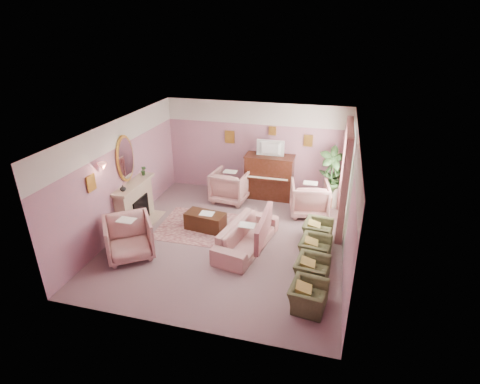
% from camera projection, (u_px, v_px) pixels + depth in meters
% --- Properties ---
extents(floor, '(5.50, 6.00, 0.01)m').
position_uv_depth(floor, '(228.00, 240.00, 9.22)').
color(floor, slate).
rests_on(floor, ground).
extents(ceiling, '(5.50, 6.00, 0.01)m').
position_uv_depth(ceiling, '(226.00, 128.00, 8.05)').
color(ceiling, white).
rests_on(ceiling, wall_back).
extents(wall_back, '(5.50, 0.02, 2.80)m').
position_uv_depth(wall_back, '(256.00, 149.00, 11.27)').
color(wall_back, gray).
rests_on(wall_back, floor).
extents(wall_front, '(5.50, 0.02, 2.80)m').
position_uv_depth(wall_front, '(174.00, 261.00, 6.00)').
color(wall_front, gray).
rests_on(wall_front, floor).
extents(wall_left, '(0.02, 6.00, 2.80)m').
position_uv_depth(wall_left, '(121.00, 176.00, 9.27)').
color(wall_left, gray).
rests_on(wall_left, floor).
extents(wall_right, '(0.02, 6.00, 2.80)m').
position_uv_depth(wall_right, '(351.00, 201.00, 8.00)').
color(wall_right, gray).
rests_on(wall_right, floor).
extents(picture_rail_band, '(5.50, 0.01, 0.65)m').
position_uv_depth(picture_rail_band, '(256.00, 113.00, 10.82)').
color(picture_rail_band, silver).
rests_on(picture_rail_band, wall_back).
extents(stripe_panel, '(0.01, 3.00, 2.15)m').
position_uv_depth(stripe_panel, '(348.00, 191.00, 9.28)').
color(stripe_panel, '#9DA891').
rests_on(stripe_panel, wall_right).
extents(fireplace_surround, '(0.30, 1.40, 1.10)m').
position_uv_depth(fireplace_surround, '(135.00, 204.00, 9.76)').
color(fireplace_surround, tan).
rests_on(fireplace_surround, floor).
extents(fireplace_inset, '(0.18, 0.72, 0.68)m').
position_uv_depth(fireplace_inset, '(139.00, 210.00, 9.80)').
color(fireplace_inset, black).
rests_on(fireplace_inset, floor).
extents(fire_ember, '(0.06, 0.54, 0.10)m').
position_uv_depth(fire_ember, '(141.00, 216.00, 9.87)').
color(fire_ember, '#FF4732').
rests_on(fire_ember, floor).
extents(mantel_shelf, '(0.40, 1.55, 0.07)m').
position_uv_depth(mantel_shelf, '(133.00, 184.00, 9.52)').
color(mantel_shelf, tan).
rests_on(mantel_shelf, fireplace_surround).
extents(hearth, '(0.55, 1.50, 0.02)m').
position_uv_depth(hearth, '(144.00, 223.00, 9.94)').
color(hearth, tan).
rests_on(hearth, floor).
extents(mirror_frame, '(0.04, 0.72, 1.20)m').
position_uv_depth(mirror_frame, '(125.00, 159.00, 9.27)').
color(mirror_frame, gold).
rests_on(mirror_frame, wall_left).
extents(mirror_glass, '(0.01, 0.60, 1.06)m').
position_uv_depth(mirror_glass, '(126.00, 159.00, 9.26)').
color(mirror_glass, white).
rests_on(mirror_glass, wall_left).
extents(sconce_shade, '(0.20, 0.20, 0.16)m').
position_uv_depth(sconce_shade, '(102.00, 167.00, 8.25)').
color(sconce_shade, '#FB8275').
rests_on(sconce_shade, wall_left).
extents(piano, '(1.40, 0.60, 1.30)m').
position_uv_depth(piano, '(269.00, 177.00, 11.19)').
color(piano, '#39190E').
rests_on(piano, floor).
extents(piano_keyshelf, '(1.30, 0.12, 0.06)m').
position_uv_depth(piano_keyshelf, '(267.00, 179.00, 10.85)').
color(piano_keyshelf, '#39190E').
rests_on(piano_keyshelf, piano).
extents(piano_keys, '(1.20, 0.08, 0.02)m').
position_uv_depth(piano_keys, '(267.00, 178.00, 10.83)').
color(piano_keys, white).
rests_on(piano_keys, piano).
extents(piano_top, '(1.45, 0.65, 0.04)m').
position_uv_depth(piano_top, '(270.00, 156.00, 10.91)').
color(piano_top, '#39190E').
rests_on(piano_top, piano).
extents(television, '(0.80, 0.12, 0.48)m').
position_uv_depth(television, '(270.00, 147.00, 10.75)').
color(television, black).
rests_on(television, piano).
extents(print_back_left, '(0.30, 0.03, 0.38)m').
position_uv_depth(print_back_left, '(230.00, 137.00, 11.29)').
color(print_back_left, gold).
rests_on(print_back_left, wall_back).
extents(print_back_right, '(0.26, 0.03, 0.34)m').
position_uv_depth(print_back_right, '(308.00, 141.00, 10.72)').
color(print_back_right, gold).
rests_on(print_back_right, wall_back).
extents(print_back_mid, '(0.22, 0.03, 0.26)m').
position_uv_depth(print_back_mid, '(272.00, 131.00, 10.87)').
color(print_back_mid, gold).
rests_on(print_back_mid, wall_back).
extents(print_left_wall, '(0.03, 0.28, 0.36)m').
position_uv_depth(print_left_wall, '(91.00, 183.00, 8.07)').
color(print_left_wall, gold).
rests_on(print_left_wall, wall_left).
extents(window_blind, '(0.03, 1.40, 1.80)m').
position_uv_depth(window_blind, '(350.00, 163.00, 9.25)').
color(window_blind, silver).
rests_on(window_blind, wall_right).
extents(curtain_left, '(0.16, 0.34, 2.60)m').
position_uv_depth(curtain_left, '(344.00, 193.00, 8.62)').
color(curtain_left, '#97575B').
rests_on(curtain_left, floor).
extents(curtain_right, '(0.16, 0.34, 2.60)m').
position_uv_depth(curtain_right, '(345.00, 166.00, 10.24)').
color(curtain_right, '#97575B').
rests_on(curtain_right, floor).
extents(pelmet, '(0.16, 2.20, 0.16)m').
position_uv_depth(pelmet, '(350.00, 129.00, 8.91)').
color(pelmet, '#97575B').
rests_on(pelmet, wall_right).
extents(mantel_plant, '(0.16, 0.16, 0.28)m').
position_uv_depth(mantel_plant, '(143.00, 171.00, 9.93)').
color(mantel_plant, '#274821').
rests_on(mantel_plant, mantel_shelf).
extents(mantel_vase, '(0.16, 0.16, 0.16)m').
position_uv_depth(mantel_vase, '(123.00, 188.00, 9.03)').
color(mantel_vase, silver).
rests_on(mantel_vase, mantel_shelf).
extents(area_rug, '(2.52, 1.83, 0.01)m').
position_uv_depth(area_rug, '(208.00, 227.00, 9.75)').
color(area_rug, '#9F6666').
rests_on(area_rug, floor).
extents(coffee_table, '(1.06, 0.63, 0.45)m').
position_uv_depth(coffee_table, '(205.00, 221.00, 9.61)').
color(coffee_table, '#341D0E').
rests_on(coffee_table, floor).
extents(table_paper, '(0.35, 0.28, 0.01)m').
position_uv_depth(table_paper, '(207.00, 213.00, 9.50)').
color(table_paper, white).
rests_on(table_paper, coffee_table).
extents(sofa, '(0.70, 2.10, 0.85)m').
position_uv_depth(sofa, '(247.00, 232.00, 8.74)').
color(sofa, tan).
rests_on(sofa, floor).
extents(sofa_throw, '(0.11, 1.59, 0.58)m').
position_uv_depth(sofa_throw, '(264.00, 227.00, 8.57)').
color(sofa_throw, '#97575B').
rests_on(sofa_throw, sofa).
extents(floral_armchair_left, '(1.00, 1.00, 1.04)m').
position_uv_depth(floral_armchair_left, '(230.00, 184.00, 11.03)').
color(floral_armchair_left, tan).
rests_on(floral_armchair_left, floor).
extents(floral_armchair_right, '(1.00, 1.00, 1.04)m').
position_uv_depth(floral_armchair_right, '(309.00, 197.00, 10.26)').
color(floral_armchair_right, tan).
rests_on(floral_armchair_right, floor).
extents(floral_armchair_front, '(1.00, 1.00, 1.04)m').
position_uv_depth(floral_armchair_front, '(129.00, 236.00, 8.38)').
color(floral_armchair_front, tan).
rests_on(floral_armchair_front, floor).
extents(olive_chair_a, '(0.53, 0.75, 0.65)m').
position_uv_depth(olive_chair_a, '(308.00, 293.00, 6.93)').
color(olive_chair_a, '#4E5332').
rests_on(olive_chair_a, floor).
extents(olive_chair_b, '(0.53, 0.75, 0.65)m').
position_uv_depth(olive_chair_b, '(312.00, 267.00, 7.65)').
color(olive_chair_b, '#4E5332').
rests_on(olive_chair_b, floor).
extents(olive_chair_c, '(0.53, 0.75, 0.65)m').
position_uv_depth(olive_chair_c, '(315.00, 246.00, 8.37)').
color(olive_chair_c, '#4E5332').
rests_on(olive_chair_c, floor).
extents(olive_chair_d, '(0.53, 0.75, 0.65)m').
position_uv_depth(olive_chair_d, '(318.00, 228.00, 9.09)').
color(olive_chair_d, '#4E5332').
rests_on(olive_chair_d, floor).
extents(side_table, '(0.52, 0.52, 0.70)m').
position_uv_depth(side_table, '(333.00, 194.00, 10.84)').
color(side_table, white).
rests_on(side_table, floor).
extents(side_plant_big, '(0.30, 0.30, 0.34)m').
position_uv_depth(side_plant_big, '(335.00, 177.00, 10.62)').
color(side_plant_big, '#274821').
rests_on(side_plant_big, side_table).
extents(side_plant_small, '(0.16, 0.16, 0.28)m').
position_uv_depth(side_plant_small, '(339.00, 180.00, 10.52)').
color(side_plant_small, '#274821').
rests_on(side_plant_small, side_table).
extents(palm_pot, '(0.34, 0.34, 0.34)m').
position_uv_depth(palm_pot, '(329.00, 201.00, 10.83)').
color(palm_pot, brown).
rests_on(palm_pot, floor).
extents(palm_plant, '(0.76, 0.76, 1.44)m').
position_uv_depth(palm_plant, '(332.00, 172.00, 10.46)').
color(palm_plant, '#274821').
rests_on(palm_plant, palm_pot).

